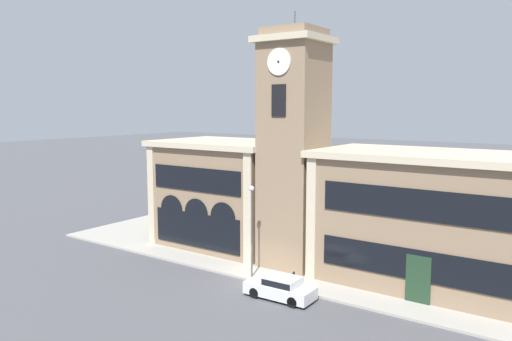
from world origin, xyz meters
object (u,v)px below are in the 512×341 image
street_lamp (252,219)px  parked_car_near (281,287)px  fire_hydrant (275,278)px  bollard (294,280)px

street_lamp → parked_car_near: bearing=-28.1°
fire_hydrant → parked_car_near: bearing=-48.3°
parked_car_near → street_lamp: bearing=-29.5°
parked_car_near → fire_hydrant: bearing=-49.8°
bollard → fire_hydrant: size_ratio=1.22×
bollard → fire_hydrant: bearing=-173.4°
street_lamp → fire_hydrant: (2.07, -0.21, -3.73)m
parked_car_near → fire_hydrant: parked_car_near is taller
street_lamp → fire_hydrant: bearing=-5.8°
parked_car_near → street_lamp: street_lamp is taller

